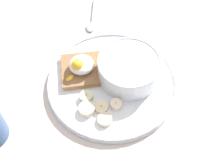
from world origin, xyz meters
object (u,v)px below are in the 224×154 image
Objects in this scene: toast_slice at (82,70)px; oatmeal_bowl at (129,69)px; spoon at (93,19)px; banana_slice_back at (86,97)px; banana_slice_front at (87,109)px; poached_egg at (81,65)px; banana_slice_left at (101,107)px; banana_slice_right at (105,119)px; banana_slice_inner at (116,104)px.

oatmeal_bowl is at bearing 156.65° from toast_slice.
spoon is (-7.27, -17.01, -1.40)cm from toast_slice.
banana_slice_front is at bearing 76.86° from banana_slice_back.
poached_egg is (0.22, 0.12, 2.28)cm from toast_slice.
spoon is at bearing -113.62° from poached_egg.
banana_slice_left is at bearing 78.38° from spoon.
banana_slice_right is at bearing 47.89° from oatmeal_bowl.
banana_slice_right is at bearing 38.50° from banana_slice_inner.
oatmeal_bowl is 1.29× the size of toast_slice.
banana_slice_back is at bearing -34.96° from banana_slice_inner.
oatmeal_bowl is 13.50cm from banana_slice_front.
banana_slice_back is 25.81cm from spoon.
spoon is at bearing -113.16° from toast_slice.
banana_slice_front reaches higher than banana_slice_left.
banana_slice_right is (-2.30, 6.69, -0.13)cm from banana_slice_back.
poached_egg is at bearing 29.55° from toast_slice.
banana_slice_left is at bearing 37.23° from oatmeal_bowl.
banana_slice_front is 6.49cm from banana_slice_inner.
banana_slice_back is at bearing 15.34° from oatmeal_bowl.
banana_slice_inner is at bearing 171.94° from banana_slice_left.
poached_egg is 1.65× the size of banana_slice_right.
banana_slice_front is 3.21cm from banana_slice_left.
banana_slice_inner reaches higher than banana_slice_back.
banana_slice_right is 0.38× the size of spoon.
banana_slice_right is (0.16, 3.17, 0.05)cm from banana_slice_left.
banana_slice_front is (1.44, 10.41, -2.37)cm from poached_egg.
oatmeal_bowl is 1.92× the size of poached_egg.
banana_slice_back is 6.96cm from banana_slice_inner.
banana_slice_inner is (-3.40, -2.71, 0.22)cm from banana_slice_right.
oatmeal_bowl is 9.10cm from banana_slice_inner.
oatmeal_bowl reaches higher than poached_egg.
spoon is (2.90, -21.40, -3.45)cm from oatmeal_bowl.
oatmeal_bowl is 3.18× the size of banana_slice_right.
poached_egg is 2.00× the size of banana_slice_inner.
banana_slice_left is 28.57cm from spoon.
poached_egg reaches higher than spoon.
oatmeal_bowl reaches higher than banana_slice_left.
toast_slice and banana_slice_back have the same top height.
banana_slice_front is (11.82, 6.14, -2.15)cm from oatmeal_bowl.
spoon is (-8.93, -27.54, -1.30)cm from banana_slice_front.
oatmeal_bowl is 11.27cm from toast_slice.
banana_slice_front is 3.18cm from banana_slice_back.
oatmeal_bowl reaches higher than toast_slice.
banana_slice_inner reaches higher than banana_slice_left.
poached_egg is 12.56cm from banana_slice_inner.
banana_slice_right is (-1.58, 14.00, -2.50)cm from poached_egg.
banana_slice_front is 1.28× the size of banana_slice_left.
banana_slice_right is (-1.37, 14.13, -0.22)cm from toast_slice.
poached_egg is at bearing -22.34° from oatmeal_bowl.
banana_slice_front is at bearing 72.04° from spoon.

